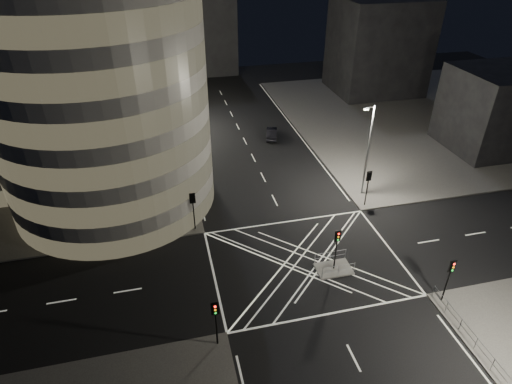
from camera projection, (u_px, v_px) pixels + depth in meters
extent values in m
plane|color=black|center=(305.00, 262.00, 37.17)|extent=(120.00, 120.00, 0.00)
cube|color=#4A4845|center=(16.00, 157.00, 53.67)|extent=(42.00, 42.00, 0.15)
cube|color=#4A4845|center=(428.00, 116.00, 65.04)|extent=(42.00, 42.00, 0.15)
cube|color=slate|center=(334.00, 269.00, 36.29)|extent=(3.00, 2.00, 0.15)
cylinder|color=#989590|center=(97.00, 83.00, 38.82)|extent=(20.00, 20.00, 25.00)
cube|color=#989590|center=(5.00, 61.00, 45.09)|extent=(20.00, 18.00, 25.00)
cube|color=#989590|center=(70.00, 36.00, 61.49)|extent=(24.00, 16.00, 22.00)
cube|color=black|center=(378.00, 46.00, 71.12)|extent=(14.00, 12.00, 15.00)
cube|color=black|center=(494.00, 110.00, 53.48)|extent=(10.00, 10.00, 10.00)
cube|color=black|center=(186.00, 25.00, 79.33)|extent=(18.00, 8.00, 18.00)
cylinder|color=black|center=(174.00, 206.00, 41.69)|extent=(0.32, 0.32, 2.80)
ellipsoid|color=black|center=(171.00, 182.00, 40.22)|extent=(4.95, 4.95, 5.70)
cylinder|color=black|center=(170.00, 173.00, 46.43)|extent=(0.32, 0.32, 3.55)
ellipsoid|color=black|center=(167.00, 147.00, 44.77)|extent=(4.87, 4.87, 5.61)
cylinder|color=black|center=(167.00, 150.00, 51.45)|extent=(0.32, 0.32, 3.26)
ellipsoid|color=black|center=(164.00, 130.00, 50.04)|extent=(3.67, 3.67, 4.22)
cylinder|color=black|center=(164.00, 129.00, 56.25)|extent=(0.32, 0.32, 3.78)
ellipsoid|color=black|center=(161.00, 105.00, 54.51)|extent=(4.99, 4.99, 5.73)
cylinder|color=black|center=(162.00, 114.00, 61.33)|extent=(0.32, 0.32, 3.25)
ellipsoid|color=black|center=(159.00, 95.00, 59.85)|extent=(4.21, 4.21, 4.84)
cylinder|color=black|center=(194.00, 216.00, 40.16)|extent=(0.12, 0.12, 3.00)
cube|color=black|center=(192.00, 198.00, 39.12)|extent=(0.28, 0.22, 0.90)
cube|color=black|center=(192.00, 198.00, 39.12)|extent=(0.55, 0.04, 1.10)
cylinder|color=black|center=(217.00, 329.00, 28.97)|extent=(0.12, 0.12, 3.00)
cube|color=black|center=(215.00, 309.00, 27.93)|extent=(0.28, 0.22, 0.90)
cube|color=black|center=(215.00, 309.00, 27.93)|extent=(0.55, 0.04, 1.10)
cylinder|color=black|center=(366.00, 193.00, 43.62)|extent=(0.12, 0.12, 3.00)
cube|color=black|center=(369.00, 176.00, 42.58)|extent=(0.28, 0.22, 0.90)
cube|color=black|center=(369.00, 176.00, 42.58)|extent=(0.55, 0.04, 1.10)
cylinder|color=black|center=(446.00, 286.00, 32.42)|extent=(0.12, 0.12, 3.00)
cube|color=black|center=(452.00, 266.00, 31.38)|extent=(0.28, 0.22, 0.90)
cube|color=black|center=(452.00, 266.00, 31.38)|extent=(0.55, 0.04, 1.10)
cylinder|color=black|center=(335.00, 255.00, 35.45)|extent=(0.12, 0.12, 3.00)
cube|color=black|center=(338.00, 236.00, 34.41)|extent=(0.28, 0.22, 0.90)
cube|color=black|center=(338.00, 236.00, 34.41)|extent=(0.55, 0.04, 1.10)
cylinder|color=slate|center=(178.00, 158.00, 42.44)|extent=(0.20, 0.20, 10.00)
cylinder|color=slate|center=(178.00, 112.00, 39.95)|extent=(0.90, 0.10, 0.10)
cube|color=slate|center=(183.00, 112.00, 40.09)|extent=(0.50, 0.25, 0.18)
cube|color=white|center=(183.00, 114.00, 40.15)|extent=(0.42, 0.20, 0.05)
cylinder|color=slate|center=(167.00, 98.00, 57.26)|extent=(0.20, 0.20, 10.00)
cylinder|color=slate|center=(167.00, 61.00, 54.76)|extent=(0.90, 0.10, 0.10)
cube|color=slate|center=(170.00, 61.00, 54.90)|extent=(0.50, 0.25, 0.18)
cube|color=white|center=(170.00, 62.00, 54.96)|extent=(0.42, 0.20, 0.05)
cylinder|color=slate|center=(368.00, 152.00, 43.70)|extent=(0.20, 0.20, 10.00)
cylinder|color=slate|center=(371.00, 107.00, 41.03)|extent=(0.90, 0.10, 0.10)
cube|color=slate|center=(366.00, 108.00, 40.99)|extent=(0.50, 0.25, 0.18)
cube|color=white|center=(366.00, 109.00, 41.05)|extent=(0.42, 0.20, 0.05)
cube|color=slate|center=(484.00, 353.00, 28.42)|extent=(0.06, 11.70, 1.10)
cube|color=slate|center=(338.00, 270.00, 35.21)|extent=(2.80, 0.06, 1.10)
cube|color=slate|center=(330.00, 256.00, 36.70)|extent=(2.80, 0.06, 1.10)
imported|color=black|center=(272.00, 133.00, 58.32)|extent=(2.43, 4.26, 1.33)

